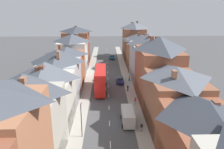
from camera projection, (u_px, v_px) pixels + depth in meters
pavement_left at (88, 83)px, 56.04m from camera, size 2.20×104.00×0.14m
pavement_right at (128, 83)px, 56.32m from camera, size 2.20×104.00×0.14m
centre_line_dashes at (108, 86)px, 54.29m from camera, size 0.14×97.80×0.01m
terrace_row_left at (56, 78)px, 41.77m from camera, size 8.00×74.96×13.97m
terrace_row_right at (154, 68)px, 48.50m from camera, size 8.00×84.21×13.64m
double_decker_bus_lead at (101, 79)px, 50.61m from camera, size 2.74×10.80×5.30m
car_near_blue at (98, 66)px, 68.96m from camera, size 1.90×4.06×1.63m
car_near_silver at (112, 57)px, 81.99m from camera, size 1.90×4.02×1.64m
car_parked_right_a at (120, 80)px, 56.42m from camera, size 1.90×4.17×1.66m
delivery_van at (128, 116)px, 36.85m from camera, size 2.20×5.20×2.41m
pedestrian_mid_left at (142, 127)px, 34.09m from camera, size 0.36×0.22×1.61m
pedestrian_mid_right at (135, 101)px, 43.54m from camera, size 0.36×0.22×1.61m
pedestrian_far_left at (128, 88)px, 50.35m from camera, size 0.36×0.22×1.61m
pedestrian_far_right at (129, 78)px, 57.49m from camera, size 0.36×0.22×1.61m
street_lamp at (81, 118)px, 32.35m from camera, size 0.20×1.12×5.50m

